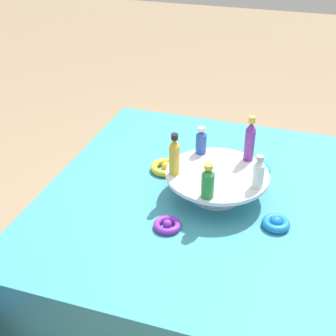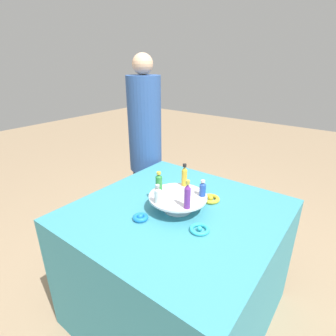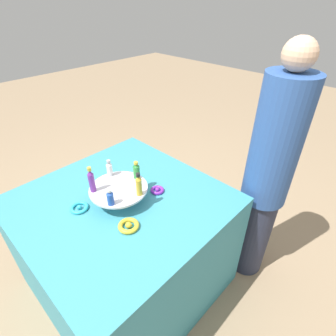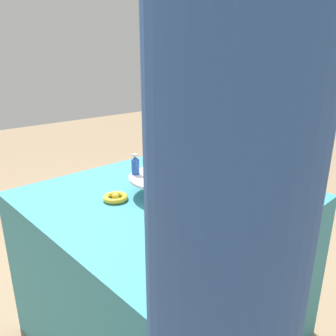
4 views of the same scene
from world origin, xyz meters
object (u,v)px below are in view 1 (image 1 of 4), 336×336
object	(u,v)px
bottle_green	(209,182)
bottle_clear	(258,173)
display_stand	(217,180)
bottle_blue	(201,141)
bottle_gold	(174,156)
ribbon_bow_gold	(166,167)
ribbon_bow_purple	(167,225)
ribbon_bow_teal	(257,167)
bottle_purple	(250,140)
ribbon_bow_blue	(276,223)

from	to	relation	value
bottle_green	bottle_clear	distance (m)	0.16
display_stand	bottle_blue	size ratio (longest dim) A/B	3.46
bottle_clear	bottle_gold	size ratio (longest dim) A/B	0.77
bottle_clear	ribbon_bow_gold	distance (m)	0.38
bottle_green	bottle_clear	size ratio (longest dim) A/B	1.02
bottle_green	ribbon_bow_gold	size ratio (longest dim) A/B	1.00
ribbon_bow_gold	ribbon_bow_purple	world-z (taller)	ribbon_bow_gold
bottle_clear	ribbon_bow_teal	size ratio (longest dim) A/B	1.06
bottle_purple	ribbon_bow_gold	bearing A→B (deg)	2.33
ribbon_bow_teal	ribbon_bow_blue	bearing A→B (deg)	108.78
bottle_gold	ribbon_bow_purple	world-z (taller)	bottle_gold
display_stand	ribbon_bow_teal	distance (m)	0.23
ribbon_bow_teal	ribbon_bow_purple	distance (m)	0.45
bottle_blue	display_stand	bearing A→B (deg)	127.18
display_stand	ribbon_bow_purple	distance (m)	0.23
display_stand	ribbon_bow_purple	xyz separation A→B (m)	(0.10, 0.20, -0.05)
display_stand	ribbon_bow_blue	distance (m)	0.23
bottle_green	ribbon_bow_purple	distance (m)	0.18
display_stand	ribbon_bow_teal	world-z (taller)	display_stand
bottle_purple	ribbon_bow_teal	size ratio (longest dim) A/B	1.55
bottle_clear	bottle_purple	xyz separation A→B (m)	(0.05, -0.15, 0.02)
bottle_green	bottle_gold	bearing A→B (deg)	-34.82
bottle_purple	ribbon_bow_purple	world-z (taller)	bottle_purple
bottle_gold	ribbon_bow_gold	world-z (taller)	bottle_gold
bottle_clear	bottle_blue	xyz separation A→B (m)	(0.21, -0.15, -0.01)
bottle_green	bottle_blue	bearing A→B (deg)	-70.82
ribbon_bow_purple	ribbon_bow_blue	xyz separation A→B (m)	(-0.30, -0.10, 0.00)
ribbon_bow_blue	ribbon_bow_gold	bearing A→B (deg)	-26.22
ribbon_bow_gold	ribbon_bow_blue	distance (m)	0.45
ribbon_bow_teal	ribbon_bow_gold	size ratio (longest dim) A/B	0.92
ribbon_bow_teal	bottle_clear	bearing A→B (deg)	97.04
bottle_clear	bottle_gold	world-z (taller)	bottle_gold
display_stand	ribbon_bow_gold	xyz separation A→B (m)	(0.20, -0.10, -0.05)
bottle_blue	ribbon_bow_teal	distance (m)	0.24
bottle_gold	ribbon_bow_purple	xyz separation A→B (m)	(-0.03, 0.16, -0.14)
bottle_gold	ribbon_bow_gold	bearing A→B (deg)	-62.62
ribbon_bow_gold	display_stand	bearing A→B (deg)	153.78
bottle_green	ribbon_bow_blue	size ratio (longest dim) A/B	1.30
ribbon_bow_blue	bottle_clear	bearing A→B (deg)	-39.70
bottle_green	ribbon_bow_blue	distance (m)	0.24
bottle_clear	bottle_blue	distance (m)	0.25
bottle_blue	ribbon_bow_gold	bearing A→B (deg)	3.84
bottle_blue	ribbon_bow_teal	size ratio (longest dim) A/B	0.95
bottle_blue	ribbon_bow_purple	distance (m)	0.33
bottle_purple	ribbon_bow_blue	world-z (taller)	bottle_purple
display_stand	bottle_clear	xyz separation A→B (m)	(-0.13, 0.04, 0.07)
bottle_gold	ribbon_bow_gold	distance (m)	0.21
display_stand	bottle_gold	xyz separation A→B (m)	(0.13, 0.04, 0.09)
bottle_blue	bottle_gold	xyz separation A→B (m)	(0.05, 0.15, 0.02)
bottle_purple	ribbon_bow_purple	bearing A→B (deg)	60.56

